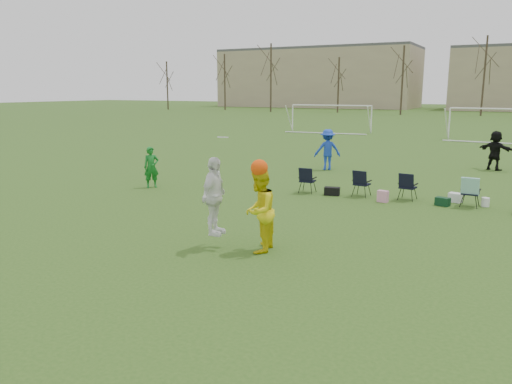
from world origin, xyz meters
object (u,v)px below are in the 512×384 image
Objects in this scene: fielder_green_near at (151,167)px; goal_mid at (502,115)px; center_contest at (241,204)px; goal_left at (331,111)px; fielder_black at (495,150)px; fielder_blue at (327,150)px.

goal_mid is at bearing 17.93° from fielder_green_near.
center_contest is 34.85m from goal_left.
center_contest reaches higher than fielder_green_near.
center_contest is at bearing -85.11° from fielder_green_near.
goal_mid is (14.00, -2.00, 0.00)m from goal_left.
fielder_black is at bearing 73.76° from center_contest.
fielder_blue is 12.92m from center_contest.
fielder_blue is at bearing 9.77° from fielder_green_near.
goal_left is 14.14m from goal_mid.
goal_mid is (6.82, 18.81, 0.95)m from fielder_blue.
center_contest is 31.82m from goal_mid.
fielder_blue is at bearing -75.96° from goal_left.
fielder_green_near is at bearing 143.45° from center_contest.
fielder_green_near is 8.75m from center_contest.
center_contest is (-4.76, -16.34, 0.20)m from fielder_black.
center_contest is 0.37× the size of goal_left.
fielder_blue reaches higher than fielder_black.
fielder_black is 0.69× the size of center_contest.
fielder_blue reaches higher than fielder_green_near.
goal_mid reaches higher than fielder_blue.
fielder_black is 0.26× the size of goal_left.
fielder_black is at bearing -5.18° from fielder_green_near.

